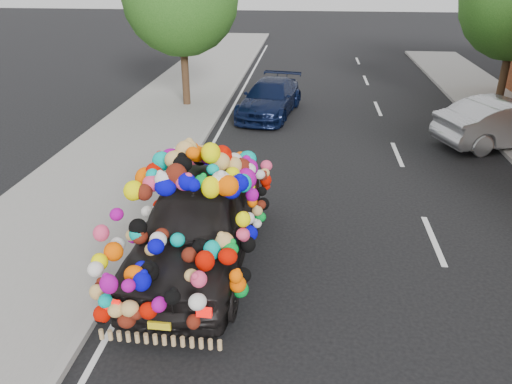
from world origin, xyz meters
TOP-DOWN VIEW (x-y plane):
  - ground at (0.00, 0.00)m, footprint 100.00×100.00m
  - sidewalk at (-4.30, 0.00)m, footprint 4.00×60.00m
  - kerb at (-2.35, 0.00)m, footprint 0.15×60.00m
  - lane_markings at (3.60, 0.00)m, footprint 6.00×50.00m
  - plush_art_car at (-1.02, -1.27)m, footprint 2.44×5.13m
  - navy_sedan at (-0.49, 8.74)m, footprint 2.44×4.52m
  - silver_hatchback at (7.00, 6.17)m, footprint 4.67×2.99m

SIDE VIEW (x-z plane):
  - ground at x=0.00m, z-range 0.00..0.00m
  - lane_markings at x=3.60m, z-range 0.00..0.01m
  - sidewalk at x=-4.30m, z-range 0.00..0.12m
  - kerb at x=-2.35m, z-range 0.00..0.13m
  - navy_sedan at x=-0.49m, z-range 0.00..1.24m
  - silver_hatchback at x=7.00m, z-range 0.00..1.45m
  - plush_art_car at x=-1.02m, z-range 0.04..2.35m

